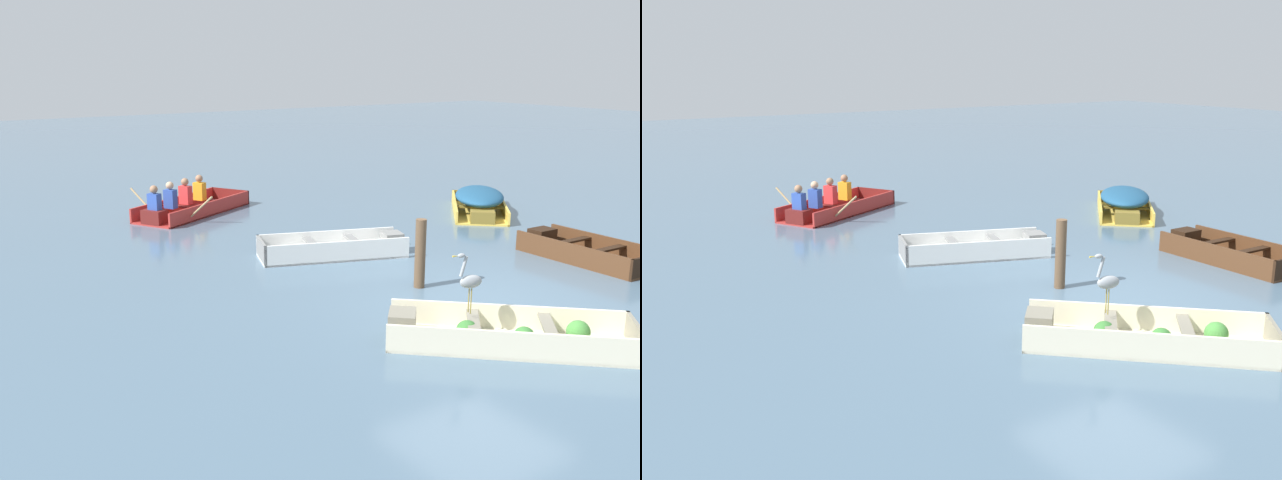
% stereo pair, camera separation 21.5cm
% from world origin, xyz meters
% --- Properties ---
extents(ground_plane, '(80.00, 80.00, 0.00)m').
position_xyz_m(ground_plane, '(0.00, 0.00, 0.00)').
color(ground_plane, slate).
extents(dinghy_cream_foreground, '(3.08, 2.95, 0.39)m').
position_xyz_m(dinghy_cream_foreground, '(-1.05, -1.43, 0.14)').
color(dinghy_cream_foreground, beige).
rests_on(dinghy_cream_foreground, ground).
extents(skiff_white_near_moored, '(2.94, 1.78, 0.40)m').
position_xyz_m(skiff_white_near_moored, '(-0.37, 3.38, 0.15)').
color(skiff_white_near_moored, white).
rests_on(skiff_white_near_moored, ground).
extents(skiff_yellow_mid_moored, '(2.79, 2.93, 0.61)m').
position_xyz_m(skiff_yellow_mid_moored, '(4.73, 4.71, 0.35)').
color(skiff_yellow_mid_moored, '#E5BC47').
rests_on(skiff_yellow_mid_moored, ground).
extents(skiff_dark_varnish_far_moored, '(1.08, 2.55, 0.39)m').
position_xyz_m(skiff_dark_varnish_far_moored, '(3.38, 0.70, 0.14)').
color(skiff_dark_varnish_far_moored, '#4C2D19').
rests_on(skiff_dark_varnish_far_moored, ground).
extents(rowboat_red_with_crew, '(3.38, 2.78, 0.92)m').
position_xyz_m(rowboat_red_with_crew, '(-1.36, 8.42, 0.23)').
color(rowboat_red_with_crew, '#AD2D28').
rests_on(rowboat_red_with_crew, ground).
extents(heron_on_dinghy, '(0.46, 0.22, 0.84)m').
position_xyz_m(heron_on_dinghy, '(-1.33, -1.04, 0.85)').
color(heron_on_dinghy, olive).
rests_on(heron_on_dinghy, dinghy_cream_foreground).
extents(mooring_post, '(0.18, 0.18, 1.16)m').
position_xyz_m(mooring_post, '(-0.35, 1.06, 0.58)').
color(mooring_post, brown).
rests_on(mooring_post, ground).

